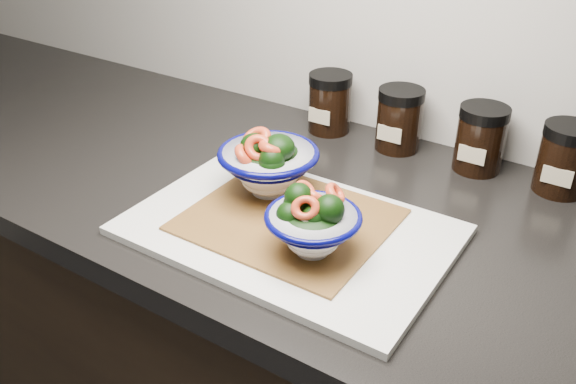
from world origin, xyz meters
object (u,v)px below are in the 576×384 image
Objects in this scene: spice_jar_c at (480,139)px; spice_jar_d at (565,159)px; bowl_right at (312,224)px; spice_jar_b at (399,119)px; cutting_board at (289,230)px; bowl_left at (268,163)px; spice_jar_a at (330,103)px.

spice_jar_d is (0.13, 0.00, 0.00)m from spice_jar_c.
bowl_right reaches higher than spice_jar_b.
cutting_board is 0.34m from spice_jar_b.
spice_jar_b is at bearing 180.00° from spice_jar_c.
cutting_board is 2.90× the size of bowl_left.
cutting_board is 3.51× the size of bowl_right.
cutting_board is 3.98× the size of spice_jar_d.
spice_jar_d reaches higher than cutting_board.
cutting_board is 0.09m from bowl_right.
bowl_right is 0.38m from spice_jar_b.
bowl_left is 0.17m from bowl_right.
bowl_right is 0.39m from spice_jar_c.
bowl_right is 1.13× the size of spice_jar_c.
bowl_right is at bearing -104.89° from spice_jar_c.
spice_jar_a is at bearing 180.00° from spice_jar_b.
spice_jar_a and spice_jar_c have the same top height.
cutting_board is at bearing 148.36° from bowl_right.
bowl_left reaches higher than spice_jar_c.
bowl_left reaches higher than bowl_right.
bowl_right is 1.13× the size of spice_jar_d.
spice_jar_a is 0.14m from spice_jar_b.
spice_jar_a reaches higher than cutting_board.
cutting_board is 3.98× the size of spice_jar_b.
bowl_left is at bearing -107.57° from spice_jar_b.
spice_jar_d is at bearing 0.00° from spice_jar_b.
spice_jar_c is at bearing 50.01° from bowl_left.
spice_jar_d is (0.28, 0.00, 0.00)m from spice_jar_b.
spice_jar_a is (-0.05, 0.28, -0.01)m from bowl_left.
spice_jar_c is at bearing 0.00° from spice_jar_b.
spice_jar_c and spice_jar_d have the same top height.
spice_jar_d is (0.29, 0.34, 0.05)m from cutting_board.
spice_jar_b is 1.00× the size of spice_jar_d.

